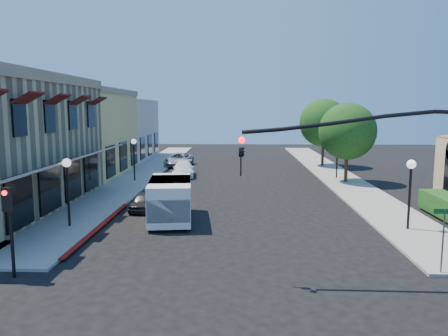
{
  "coord_description": "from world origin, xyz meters",
  "views": [
    {
      "loc": [
        0.1,
        -13.32,
        6.08
      ],
      "look_at": [
        -0.76,
        11.79,
        2.6
      ],
      "focal_mm": 35.0,
      "sensor_mm": 36.0,
      "label": 1
    }
  ],
  "objects_px": {
    "signal_mast_arm": "(409,167)",
    "street_tree_a": "(347,131)",
    "lamppost_left_far": "(134,149)",
    "lamppost_right_near": "(411,177)",
    "parked_car_c": "(183,169)",
    "lamppost_left_near": "(67,175)",
    "lamppost_right_far": "(337,147)",
    "street_tree_b": "(324,123)",
    "parked_car_d": "(179,160)",
    "secondary_signal": "(9,215)",
    "parked_car_b": "(161,194)",
    "parked_car_a": "(144,202)",
    "white_van": "(170,197)",
    "street_name_sign": "(444,230)"
  },
  "relations": [
    {
      "from": "secondary_signal",
      "to": "parked_car_b",
      "type": "distance_m",
      "value": 12.78
    },
    {
      "from": "street_tree_b",
      "to": "lamppost_right_near",
      "type": "distance_m",
      "value": 24.07
    },
    {
      "from": "secondary_signal",
      "to": "street_tree_a",
      "type": "bearing_deg",
      "value": 50.79
    },
    {
      "from": "lamppost_left_far",
      "to": "parked_car_a",
      "type": "relative_size",
      "value": 1.15
    },
    {
      "from": "street_tree_b",
      "to": "parked_car_b",
      "type": "xyz_separation_m",
      "value": [
        -13.6,
        -18.34,
        -3.91
      ]
    },
    {
      "from": "signal_mast_arm",
      "to": "parked_car_c",
      "type": "bearing_deg",
      "value": 114.46
    },
    {
      "from": "signal_mast_arm",
      "to": "secondary_signal",
      "type": "height_order",
      "value": "signal_mast_arm"
    },
    {
      "from": "street_tree_a",
      "to": "secondary_signal",
      "type": "bearing_deg",
      "value": -129.21
    },
    {
      "from": "street_tree_a",
      "to": "lamppost_left_far",
      "type": "bearing_deg",
      "value": 180.0
    },
    {
      "from": "lamppost_right_far",
      "to": "parked_car_b",
      "type": "distance_m",
      "value": 16.98
    },
    {
      "from": "lamppost_left_near",
      "to": "parked_car_a",
      "type": "bearing_deg",
      "value": 53.49
    },
    {
      "from": "signal_mast_arm",
      "to": "parked_car_c",
      "type": "relative_size",
      "value": 1.79
    },
    {
      "from": "lamppost_right_far",
      "to": "parked_car_a",
      "type": "height_order",
      "value": "lamppost_right_far"
    },
    {
      "from": "street_tree_b",
      "to": "street_name_sign",
      "type": "distance_m",
      "value": 29.96
    },
    {
      "from": "parked_car_b",
      "to": "lamppost_right_far",
      "type": "bearing_deg",
      "value": 33.3
    },
    {
      "from": "street_tree_a",
      "to": "parked_car_c",
      "type": "xyz_separation_m",
      "value": [
        -13.63,
        3.0,
        -3.55
      ]
    },
    {
      "from": "street_tree_b",
      "to": "street_name_sign",
      "type": "xyz_separation_m",
      "value": [
        -1.3,
        -29.8,
        -2.85
      ]
    },
    {
      "from": "street_tree_a",
      "to": "signal_mast_arm",
      "type": "bearing_deg",
      "value": -98.17
    },
    {
      "from": "parked_car_d",
      "to": "street_tree_a",
      "type": "bearing_deg",
      "value": -25.89
    },
    {
      "from": "lamppost_right_near",
      "to": "parked_car_b",
      "type": "bearing_deg",
      "value": 156.94
    },
    {
      "from": "street_tree_b",
      "to": "street_tree_a",
      "type": "bearing_deg",
      "value": -90.0
    },
    {
      "from": "secondary_signal",
      "to": "lamppost_left_far",
      "type": "bearing_deg",
      "value": 91.39
    },
    {
      "from": "parked_car_c",
      "to": "lamppost_left_far",
      "type": "bearing_deg",
      "value": -146.82
    },
    {
      "from": "street_name_sign",
      "to": "lamppost_right_far",
      "type": "xyz_separation_m",
      "value": [
        1.0,
        21.8,
        1.04
      ]
    },
    {
      "from": "lamppost_left_far",
      "to": "parked_car_b",
      "type": "relative_size",
      "value": 0.93
    },
    {
      "from": "lamppost_right_near",
      "to": "parked_car_c",
      "type": "bearing_deg",
      "value": 128.11
    },
    {
      "from": "lamppost_left_far",
      "to": "parked_car_b",
      "type": "bearing_deg",
      "value": -66.07
    },
    {
      "from": "secondary_signal",
      "to": "parked_car_b",
      "type": "xyz_separation_m",
      "value": [
        3.2,
        12.25,
        -1.69
      ]
    },
    {
      "from": "secondary_signal",
      "to": "lamppost_right_far",
      "type": "xyz_separation_m",
      "value": [
        16.5,
        22.59,
        0.42
      ]
    },
    {
      "from": "secondary_signal",
      "to": "parked_car_d",
      "type": "bearing_deg",
      "value": 86.63
    },
    {
      "from": "street_tree_b",
      "to": "parked_car_d",
      "type": "bearing_deg",
      "value": 180.0
    },
    {
      "from": "street_tree_b",
      "to": "parked_car_d",
      "type": "height_order",
      "value": "street_tree_b"
    },
    {
      "from": "signal_mast_arm",
      "to": "white_van",
      "type": "distance_m",
      "value": 12.78
    },
    {
      "from": "street_tree_a",
      "to": "lamppost_right_near",
      "type": "bearing_deg",
      "value": -91.23
    },
    {
      "from": "lamppost_left_near",
      "to": "lamppost_right_far",
      "type": "relative_size",
      "value": 1.0
    },
    {
      "from": "street_name_sign",
      "to": "lamppost_left_far",
      "type": "bearing_deg",
      "value": 128.94
    },
    {
      "from": "parked_car_b",
      "to": "lamppost_left_far",
      "type": "bearing_deg",
      "value": 109.37
    },
    {
      "from": "secondary_signal",
      "to": "parked_car_d",
      "type": "height_order",
      "value": "secondary_signal"
    },
    {
      "from": "street_tree_a",
      "to": "parked_car_b",
      "type": "xyz_separation_m",
      "value": [
        -13.6,
        -8.34,
        -3.56
      ]
    },
    {
      "from": "signal_mast_arm",
      "to": "street_tree_a",
      "type": "bearing_deg",
      "value": 81.83
    },
    {
      "from": "street_tree_b",
      "to": "lamppost_left_far",
      "type": "distance_m",
      "value": 20.06
    },
    {
      "from": "signal_mast_arm",
      "to": "parked_car_d",
      "type": "xyz_separation_m",
      "value": [
        -12.06,
        30.5,
        -3.41
      ]
    },
    {
      "from": "signal_mast_arm",
      "to": "parked_car_a",
      "type": "height_order",
      "value": "signal_mast_arm"
    },
    {
      "from": "lamppost_right_near",
      "to": "white_van",
      "type": "distance_m",
      "value": 12.28
    },
    {
      "from": "lamppost_right_far",
      "to": "secondary_signal",
      "type": "bearing_deg",
      "value": -126.14
    },
    {
      "from": "parked_car_b",
      "to": "street_tree_a",
      "type": "bearing_deg",
      "value": 26.96
    },
    {
      "from": "secondary_signal",
      "to": "lamppost_left_near",
      "type": "xyz_separation_m",
      "value": [
        -0.5,
        6.59,
        0.42
      ]
    },
    {
      "from": "street_tree_b",
      "to": "parked_car_b",
      "type": "bearing_deg",
      "value": -126.56
    },
    {
      "from": "secondary_signal",
      "to": "lamppost_left_near",
      "type": "distance_m",
      "value": 6.63
    },
    {
      "from": "street_tree_a",
      "to": "signal_mast_arm",
      "type": "relative_size",
      "value": 0.81
    }
  ]
}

